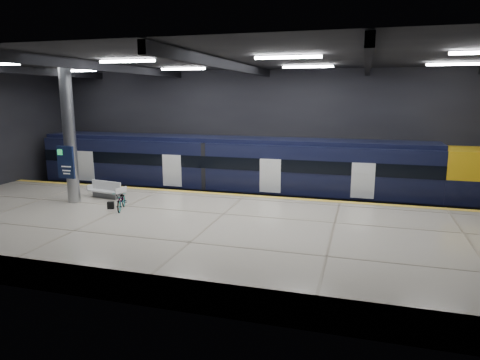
% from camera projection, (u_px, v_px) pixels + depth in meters
% --- Properties ---
extents(ground, '(30.00, 30.00, 0.00)m').
position_uv_depth(ground, '(230.00, 230.00, 20.75)').
color(ground, black).
rests_on(ground, ground).
extents(room_shell, '(30.10, 16.10, 8.05)m').
position_uv_depth(room_shell, '(230.00, 111.00, 19.63)').
color(room_shell, black).
rests_on(room_shell, ground).
extents(platform, '(30.00, 11.00, 1.10)m').
position_uv_depth(platform, '(213.00, 235.00, 18.29)').
color(platform, beige).
rests_on(platform, ground).
extents(safety_strip, '(30.00, 0.40, 0.01)m').
position_uv_depth(safety_strip, '(245.00, 195.00, 23.12)').
color(safety_strip, yellow).
rests_on(safety_strip, platform).
extents(rails, '(30.00, 1.52, 0.16)m').
position_uv_depth(rails, '(257.00, 202.00, 25.92)').
color(rails, gray).
rests_on(rails, ground).
extents(train, '(29.40, 2.84, 3.79)m').
position_uv_depth(train, '(255.00, 170.00, 25.56)').
color(train, black).
rests_on(train, ground).
extents(bench, '(2.14, 1.19, 0.89)m').
position_uv_depth(bench, '(107.00, 192.00, 22.63)').
color(bench, '#595B60').
rests_on(bench, platform).
extents(bicycle, '(1.18, 1.83, 0.91)m').
position_uv_depth(bicycle, '(122.00, 200.00, 20.18)').
color(bicycle, '#99999E').
rests_on(bicycle, platform).
extents(pannier_bag, '(0.34, 0.27, 0.35)m').
position_uv_depth(pannier_bag, '(111.00, 205.00, 20.40)').
color(pannier_bag, black).
rests_on(pannier_bag, platform).
extents(info_column, '(0.90, 0.78, 6.90)m').
position_uv_depth(info_column, '(69.00, 136.00, 21.09)').
color(info_column, '#9EA0A5').
rests_on(info_column, platform).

